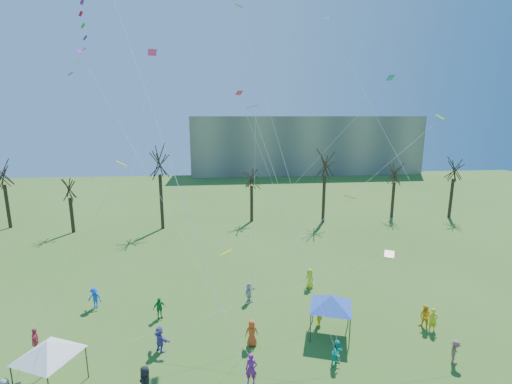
{
  "coord_description": "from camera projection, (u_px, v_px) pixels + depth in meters",
  "views": [
    {
      "loc": [
        -1.28,
        -12.81,
        14.77
      ],
      "look_at": [
        0.62,
        5.0,
        11.0
      ],
      "focal_mm": 25.0,
      "sensor_mm": 36.0,
      "label": 1
    }
  ],
  "objects": [
    {
      "name": "distant_building",
      "position": [
        304.0,
        145.0,
        96.16
      ],
      "size": [
        60.0,
        14.0,
        15.0
      ],
      "primitive_type": "cube",
      "color": "gray",
      "rests_on": "ground"
    },
    {
      "name": "bare_tree_row",
      "position": [
        243.0,
        175.0,
        48.93
      ],
      "size": [
        67.92,
        8.4,
        11.57
      ],
      "color": "black",
      "rests_on": "ground"
    },
    {
      "name": "big_box_kite",
      "position": [
        92.0,
        12.0,
        17.27
      ],
      "size": [
        5.0,
        6.63,
        25.71
      ],
      "color": "red",
      "rests_on": "ground"
    },
    {
      "name": "canopy_tent_white",
      "position": [
        48.0,
        349.0,
        19.32
      ],
      "size": [
        3.55,
        3.55,
        2.91
      ],
      "color": "#3F3F44",
      "rests_on": "ground"
    },
    {
      "name": "canopy_tent_blue",
      "position": [
        331.0,
        301.0,
        24.31
      ],
      "size": [
        3.68,
        3.68,
        2.92
      ],
      "color": "#3F3F44",
      "rests_on": "ground"
    },
    {
      "name": "festival_crowd",
      "position": [
        238.0,
        344.0,
        22.26
      ],
      "size": [
        27.13,
        16.65,
        1.85
      ],
      "color": "red",
      "rests_on": "ground"
    },
    {
      "name": "small_kites_aloft",
      "position": [
        244.0,
        126.0,
        23.97
      ],
      "size": [
        29.44,
        18.45,
        32.4
      ],
      "color": "orange",
      "rests_on": "ground"
    }
  ]
}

